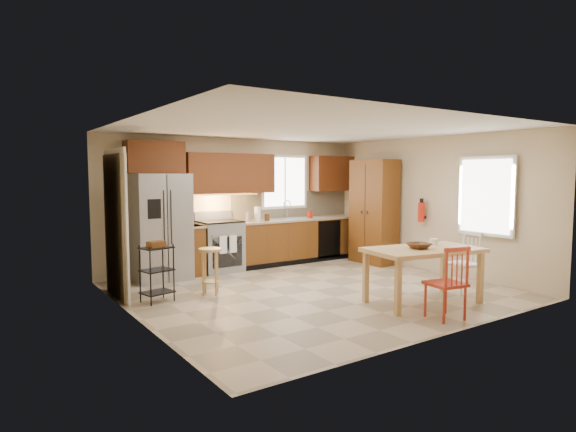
{
  "coord_description": "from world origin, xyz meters",
  "views": [
    {
      "loc": [
        -4.49,
        -5.87,
        1.81
      ],
      "look_at": [
        -0.22,
        0.4,
        1.15
      ],
      "focal_mm": 30.0,
      "sensor_mm": 36.0,
      "label": 1
    }
  ],
  "objects_px": {
    "range_stove": "(220,247)",
    "bar_stool": "(210,272)",
    "soap_bottle": "(310,213)",
    "table_jar": "(434,243)",
    "chair_white": "(462,263)",
    "utility_cart": "(157,273)",
    "chair_red": "(445,282)",
    "fire_extinguisher": "(421,212)",
    "pantry": "(374,212)",
    "refrigerator": "(160,227)",
    "table_bowl": "(419,249)",
    "dining_table": "(423,276)"
  },
  "relations": [
    {
      "from": "range_stove",
      "to": "bar_stool",
      "type": "relative_size",
      "value": 1.31
    },
    {
      "from": "soap_bottle",
      "to": "table_jar",
      "type": "height_order",
      "value": "soap_bottle"
    },
    {
      "from": "chair_white",
      "to": "utility_cart",
      "type": "bearing_deg",
      "value": 71.7
    },
    {
      "from": "soap_bottle",
      "to": "chair_red",
      "type": "height_order",
      "value": "soap_bottle"
    },
    {
      "from": "chair_red",
      "to": "table_jar",
      "type": "xyz_separation_m",
      "value": [
        0.69,
        0.75,
        0.34
      ]
    },
    {
      "from": "fire_extinguisher",
      "to": "chair_red",
      "type": "relative_size",
      "value": 0.39
    },
    {
      "from": "pantry",
      "to": "fire_extinguisher",
      "type": "distance_m",
      "value": 1.07
    },
    {
      "from": "refrigerator",
      "to": "table_bowl",
      "type": "distance_m",
      "value": 4.31
    },
    {
      "from": "fire_extinguisher",
      "to": "utility_cart",
      "type": "xyz_separation_m",
      "value": [
        -4.88,
        0.58,
        -0.69
      ]
    },
    {
      "from": "range_stove",
      "to": "utility_cart",
      "type": "relative_size",
      "value": 1.12
    },
    {
      "from": "refrigerator",
      "to": "pantry",
      "type": "distance_m",
      "value": 4.23
    },
    {
      "from": "range_stove",
      "to": "chair_white",
      "type": "xyz_separation_m",
      "value": [
        2.32,
        -3.57,
        0.0
      ]
    },
    {
      "from": "range_stove",
      "to": "chair_white",
      "type": "height_order",
      "value": "chair_white"
    },
    {
      "from": "range_stove",
      "to": "table_jar",
      "type": "relative_size",
      "value": 6.79
    },
    {
      "from": "chair_red",
      "to": "table_jar",
      "type": "bearing_deg",
      "value": 56.63
    },
    {
      "from": "soap_bottle",
      "to": "fire_extinguisher",
      "type": "bearing_deg",
      "value": -59.47
    },
    {
      "from": "refrigerator",
      "to": "range_stove",
      "type": "height_order",
      "value": "refrigerator"
    },
    {
      "from": "bar_stool",
      "to": "chair_white",
      "type": "bearing_deg",
      "value": -33.79
    },
    {
      "from": "chair_red",
      "to": "table_jar",
      "type": "relative_size",
      "value": 6.82
    },
    {
      "from": "table_bowl",
      "to": "table_jar",
      "type": "bearing_deg",
      "value": 12.53
    },
    {
      "from": "dining_table",
      "to": "utility_cart",
      "type": "height_order",
      "value": "utility_cart"
    },
    {
      "from": "soap_bottle",
      "to": "utility_cart",
      "type": "distance_m",
      "value": 4.02
    },
    {
      "from": "chair_white",
      "to": "table_bowl",
      "type": "height_order",
      "value": "chair_white"
    },
    {
      "from": "range_stove",
      "to": "fire_extinguisher",
      "type": "relative_size",
      "value": 2.56
    },
    {
      "from": "soap_bottle",
      "to": "pantry",
      "type": "relative_size",
      "value": 0.09
    },
    {
      "from": "soap_bottle",
      "to": "table_bowl",
      "type": "xyz_separation_m",
      "value": [
        -0.76,
        -3.54,
        -0.22
      ]
    },
    {
      "from": "range_stove",
      "to": "pantry",
      "type": "xyz_separation_m",
      "value": [
        2.98,
        -0.99,
        0.59
      ]
    },
    {
      "from": "dining_table",
      "to": "bar_stool",
      "type": "bearing_deg",
      "value": 146.42
    },
    {
      "from": "soap_bottle",
      "to": "table_jar",
      "type": "relative_size",
      "value": 1.41
    },
    {
      "from": "refrigerator",
      "to": "utility_cart",
      "type": "height_order",
      "value": "refrigerator"
    },
    {
      "from": "chair_red",
      "to": "pantry",
      "type": "bearing_deg",
      "value": 68.63
    },
    {
      "from": "soap_bottle",
      "to": "fire_extinguisher",
      "type": "relative_size",
      "value": 0.53
    },
    {
      "from": "refrigerator",
      "to": "range_stove",
      "type": "xyz_separation_m",
      "value": [
        1.15,
        0.06,
        -0.45
      ]
    },
    {
      "from": "range_stove",
      "to": "soap_bottle",
      "type": "relative_size",
      "value": 4.82
    },
    {
      "from": "table_bowl",
      "to": "fire_extinguisher",
      "type": "bearing_deg",
      "value": 39.7
    },
    {
      "from": "refrigerator",
      "to": "range_stove",
      "type": "bearing_deg",
      "value": 2.99
    },
    {
      "from": "pantry",
      "to": "chair_white",
      "type": "xyz_separation_m",
      "value": [
        -0.66,
        -2.59,
        -0.59
      ]
    },
    {
      "from": "soap_bottle",
      "to": "bar_stool",
      "type": "relative_size",
      "value": 0.27
    },
    {
      "from": "chair_white",
      "to": "chair_red",
      "type": "bearing_deg",
      "value": 127.78
    },
    {
      "from": "chair_red",
      "to": "chair_white",
      "type": "xyz_separation_m",
      "value": [
        1.3,
        0.7,
        0.0
      ]
    },
    {
      "from": "utility_cart",
      "to": "bar_stool",
      "type": "bearing_deg",
      "value": -15.97
    },
    {
      "from": "soap_bottle",
      "to": "chair_red",
      "type": "bearing_deg",
      "value": -103.61
    },
    {
      "from": "range_stove",
      "to": "dining_table",
      "type": "height_order",
      "value": "range_stove"
    },
    {
      "from": "pantry",
      "to": "chair_white",
      "type": "distance_m",
      "value": 2.74
    },
    {
      "from": "dining_table",
      "to": "bar_stool",
      "type": "height_order",
      "value": "dining_table"
    },
    {
      "from": "table_jar",
      "to": "pantry",
      "type": "bearing_deg",
      "value": 63.43
    },
    {
      "from": "table_jar",
      "to": "bar_stool",
      "type": "bearing_deg",
      "value": 142.28
    },
    {
      "from": "table_bowl",
      "to": "table_jar",
      "type": "relative_size",
      "value": 2.35
    },
    {
      "from": "bar_stool",
      "to": "soap_bottle",
      "type": "bearing_deg",
      "value": 24.84
    },
    {
      "from": "dining_table",
      "to": "bar_stool",
      "type": "distance_m",
      "value": 3.1
    }
  ]
}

